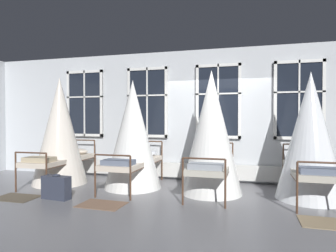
% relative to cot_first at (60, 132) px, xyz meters
% --- Properties ---
extents(ground, '(23.59, 23.59, 0.00)m').
position_rel_cot_first_xyz_m(ground, '(3.62, 0.19, -1.22)').
color(ground, slate).
extents(back_wall_with_windows, '(12.79, 0.10, 3.25)m').
position_rel_cot_first_xyz_m(back_wall_with_windows, '(3.62, 1.24, 0.40)').
color(back_wall_with_windows, silver).
rests_on(back_wall_with_windows, ground).
extents(window_bank, '(8.35, 0.10, 2.80)m').
position_rel_cot_first_xyz_m(window_bank, '(3.62, 1.12, -0.08)').
color(window_bank, black).
rests_on(window_bank, ground).
extents(cot_first, '(1.26, 2.01, 2.52)m').
position_rel_cot_first_xyz_m(cot_first, '(0.00, 0.00, 0.00)').
color(cot_first, '#4C3323').
rests_on(cot_first, ground).
extents(cot_second, '(1.26, 2.02, 2.39)m').
position_rel_cot_first_xyz_m(cot_second, '(1.84, 0.04, -0.06)').
color(cot_second, '#4C3323').
rests_on(cot_second, ground).
extents(cot_third, '(1.26, 2.02, 2.52)m').
position_rel_cot_first_xyz_m(cot_third, '(3.58, -0.01, 0.00)').
color(cot_third, '#4C3323').
rests_on(cot_third, ground).
extents(cot_fourth, '(1.26, 2.01, 2.42)m').
position_rel_cot_first_xyz_m(cot_fourth, '(5.45, -0.00, -0.05)').
color(cot_fourth, '#4C3323').
rests_on(cot_fourth, ground).
extents(rug_first, '(0.80, 0.56, 0.01)m').
position_rel_cot_first_xyz_m(rug_first, '(-0.01, -1.35, -1.22)').
color(rug_first, brown).
rests_on(rug_first, ground).
extents(rug_second, '(0.82, 0.59, 0.01)m').
position_rel_cot_first_xyz_m(rug_second, '(1.80, -1.35, -1.22)').
color(rug_second, brown).
rests_on(rug_second, ground).
extents(rug_fourth, '(0.81, 0.57, 0.01)m').
position_rel_cot_first_xyz_m(rug_fourth, '(5.43, -1.35, -1.22)').
color(rug_fourth, '#8E7A5B').
rests_on(rug_fourth, ground).
extents(suitcase_dark, '(0.58, 0.27, 0.47)m').
position_rel_cot_first_xyz_m(suitcase_dark, '(0.78, -1.22, -1.00)').
color(suitcase_dark, '#2D3342').
rests_on(suitcase_dark, ground).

